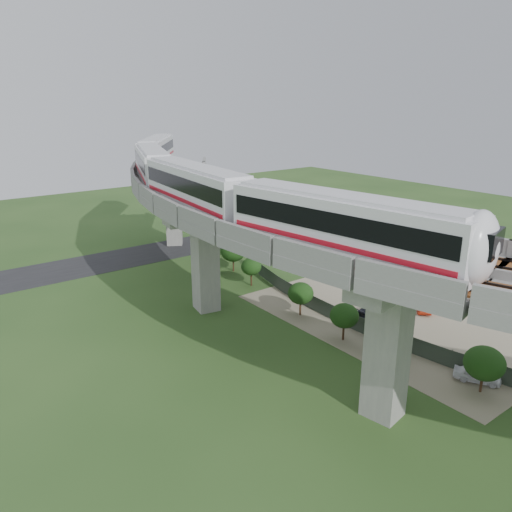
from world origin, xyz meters
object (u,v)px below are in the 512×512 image
object	(u,v)px
metro_train	(195,174)
car_white	(477,374)
car_dark	(374,311)
car_red	(423,304)

from	to	relation	value
metro_train	car_white	distance (m)	28.83
car_dark	car_red	bearing A→B (deg)	-112.17
car_white	car_dark	world-z (taller)	car_dark
metro_train	car_dark	xyz separation A→B (m)	(10.15, -13.71, -11.69)
car_white	metro_train	bearing A→B (deg)	77.48
car_red	car_dark	bearing A→B (deg)	-152.23
car_red	metro_train	bearing A→B (deg)	-178.33
metro_train	car_white	size ratio (longest dim) A/B	18.96
metro_train	car_red	bearing A→B (deg)	-45.82
metro_train	car_white	world-z (taller)	metro_train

